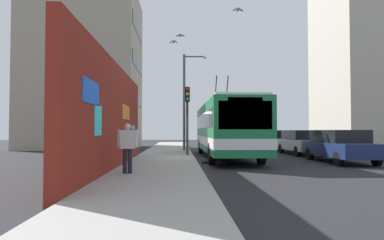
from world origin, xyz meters
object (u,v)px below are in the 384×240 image
pedestrian_near_wall (128,144)px  parked_car_dark_gray (276,140)px  parked_car_navy (340,145)px  parked_car_black (260,138)px  parked_car_silver (300,142)px  traffic_light (187,109)px  street_lamp (187,95)px  city_bus (225,127)px

pedestrian_near_wall → parked_car_dark_gray: bearing=-31.4°
parked_car_navy → parked_car_black: bearing=0.0°
parked_car_silver → pedestrian_near_wall: size_ratio=2.88×
traffic_light → parked_car_black: bearing=-29.4°
parked_car_silver → traffic_light: size_ratio=1.19×
parked_car_silver → parked_car_black: size_ratio=1.00×
parked_car_black → traffic_light: 15.09m
parked_car_dark_gray → parked_car_black: bearing=0.0°
parked_car_navy → parked_car_dark_gray: (10.56, -0.00, -0.00)m
pedestrian_near_wall → street_lamp: bearing=-9.8°
parked_car_silver → traffic_light: 7.89m
parked_car_dark_gray → street_lamp: (-2.49, 7.27, 3.27)m
parked_car_navy → parked_car_black: 16.17m
parked_car_silver → parked_car_black: (10.93, 0.00, 0.00)m
parked_car_black → traffic_light: (-13.03, 7.35, 1.97)m
city_bus → parked_car_silver: bearing=-66.1°
city_bus → pedestrian_near_wall: city_bus is taller
parked_car_black → pedestrian_near_wall: size_ratio=2.86×
pedestrian_near_wall → traffic_light: (8.15, -2.17, 1.70)m
street_lamp → parked_car_black: bearing=-41.9°
pedestrian_near_wall → traffic_light: bearing=-14.9°
parked_car_silver → traffic_light: (-2.10, 7.35, 1.97)m
parked_car_silver → city_bus: bearing=113.9°
city_bus → traffic_light: (0.21, 2.15, 1.07)m
city_bus → parked_car_dark_gray: city_bus is taller
city_bus → parked_car_navy: size_ratio=2.40×
parked_car_dark_gray → traffic_light: size_ratio=1.24×
parked_car_black → street_lamp: (-8.10, 7.27, 3.27)m
parked_car_silver → pedestrian_near_wall: pedestrian_near_wall is taller
parked_car_dark_gray → pedestrian_near_wall: 18.25m
parked_car_dark_gray → parked_car_black: (5.61, 0.00, -0.00)m
parked_car_navy → street_lamp: (8.07, 7.27, 3.27)m
pedestrian_near_wall → traffic_light: traffic_light is taller
parked_car_silver → parked_car_black: 10.93m
parked_car_black → street_lamp: 11.36m
traffic_light → street_lamp: (4.93, -0.08, 1.31)m
pedestrian_near_wall → traffic_light: size_ratio=0.42×
parked_car_navy → parked_car_black: same height
parked_car_navy → pedestrian_near_wall: (-5.01, 9.52, 0.27)m
parked_car_black → street_lamp: bearing=138.1°
city_bus → pedestrian_near_wall: size_ratio=7.15×
parked_car_silver → parked_car_dark_gray: size_ratio=0.96×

